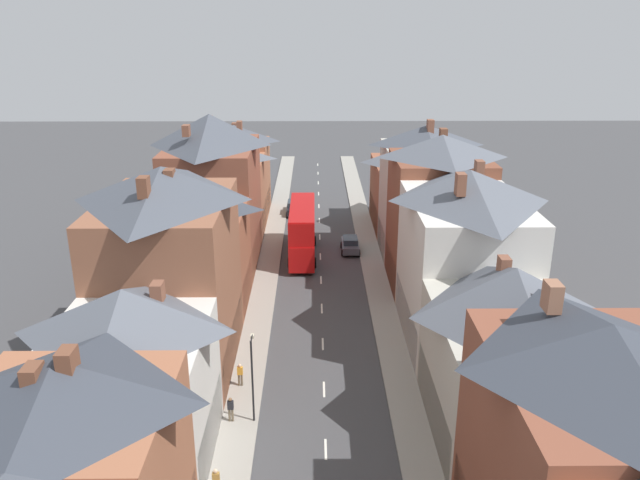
{
  "coord_description": "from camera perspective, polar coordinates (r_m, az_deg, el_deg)",
  "views": [
    {
      "loc": [
        -0.6,
        -17.03,
        22.89
      ],
      "look_at": [
        -0.06,
        38.76,
        2.95
      ],
      "focal_mm": 35.0,
      "sensor_mm": 36.0,
      "label": 1
    }
  ],
  "objects": [
    {
      "name": "pavement_right",
      "position": [
        59.85,
        4.96,
        -2.83
      ],
      "size": [
        2.2,
        104.0,
        0.14
      ],
      "primitive_type": "cube",
      "color": "gray",
      "rests_on": "ground"
    },
    {
      "name": "car_parked_left_a",
      "position": [
        76.92,
        -2.39,
        3.01
      ],
      "size": [
        1.9,
        4.4,
        1.71
      ],
      "color": "black",
      "rests_on": "ground"
    },
    {
      "name": "street_lamp",
      "position": [
        37.47,
        -6.2,
        -12.09
      ],
      "size": [
        0.2,
        1.12,
        5.5
      ],
      "color": "black",
      "rests_on": "ground"
    },
    {
      "name": "pedestrian_mid_right",
      "position": [
        41.83,
        -7.32,
        -12.02
      ],
      "size": [
        0.36,
        0.22,
        1.61
      ],
      "color": "brown",
      "rests_on": "pavement_left"
    },
    {
      "name": "double_decker_bus_lead",
      "position": [
        62.45,
        -1.63,
        0.91
      ],
      "size": [
        2.74,
        10.8,
        5.3
      ],
      "color": "#B70F0F",
      "rests_on": "ground"
    },
    {
      "name": "terrace_row_left",
      "position": [
        46.48,
        -12.42,
        -2.09
      ],
      "size": [
        8.0,
        72.24,
        14.62
      ],
      "color": "brown",
      "rests_on": "ground"
    },
    {
      "name": "pedestrian_mid_left",
      "position": [
        38.68,
        -8.17,
        -14.98
      ],
      "size": [
        0.36,
        0.22,
        1.61
      ],
      "color": "brown",
      "rests_on": "pavement_left"
    },
    {
      "name": "pavement_left",
      "position": [
        59.74,
        -4.83,
        -2.86
      ],
      "size": [
        2.2,
        104.0,
        0.14
      ],
      "primitive_type": "cube",
      "color": "gray",
      "rests_on": "ground"
    },
    {
      "name": "car_parked_right_a",
      "position": [
        64.4,
        2.78,
        -0.4
      ],
      "size": [
        1.9,
        3.93,
        1.62
      ],
      "color": "#4C515B",
      "rests_on": "ground"
    },
    {
      "name": "centre_line_dashes",
      "position": [
        57.76,
        0.09,
        -3.68
      ],
      "size": [
        0.14,
        97.8,
        0.01
      ],
      "color": "silver",
      "rests_on": "ground"
    },
    {
      "name": "terrace_row_right",
      "position": [
        43.2,
        13.98,
        -3.81
      ],
      "size": [
        8.0,
        69.54,
        13.96
      ],
      "color": "#B2704C",
      "rests_on": "ground"
    }
  ]
}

